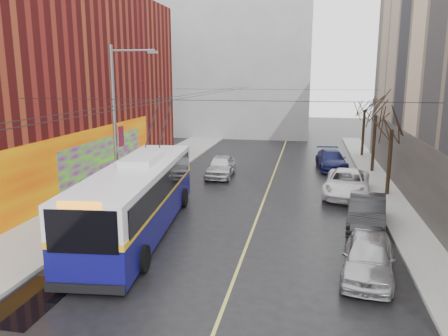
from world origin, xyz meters
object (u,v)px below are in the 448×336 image
(tree_mid, at_px, (377,105))
(pedestrian_a, at_px, (95,190))
(parked_car_a, at_px, (368,257))
(pedestrian_b, at_px, (91,195))
(parked_car_d, at_px, (331,160))
(following_car, at_px, (221,166))
(streetlight_pole, at_px, (117,124))
(tree_near, at_px, (393,117))
(parked_car_b, at_px, (367,212))
(tree_far, at_px, (365,101))
(parked_car_c, at_px, (347,183))
(trolleybus, at_px, (138,197))
(pedestrian_c, at_px, (84,197))

(tree_mid, height_order, pedestrian_a, tree_mid)
(parked_car_a, relative_size, pedestrian_b, 2.74)
(parked_car_d, height_order, pedestrian_a, pedestrian_a)
(pedestrian_b, bearing_deg, following_car, -10.96)
(streetlight_pole, height_order, tree_near, streetlight_pole)
(parked_car_b, bearing_deg, pedestrian_b, -171.06)
(following_car, bearing_deg, pedestrian_a, -123.13)
(parked_car_a, bearing_deg, pedestrian_b, 167.44)
(tree_near, bearing_deg, tree_far, 90.00)
(streetlight_pole, bearing_deg, parked_car_d, 48.76)
(tree_far, bearing_deg, streetlight_pole, -127.12)
(parked_car_c, bearing_deg, pedestrian_a, -152.18)
(pedestrian_b, bearing_deg, parked_car_d, -26.39)
(tree_near, xyz_separation_m, tree_mid, (0.00, 7.00, 0.28))
(tree_near, xyz_separation_m, trolleybus, (-12.86, -9.07, -3.23))
(pedestrian_a, bearing_deg, trolleybus, -127.55)
(parked_car_d, bearing_deg, tree_far, 57.90)
(parked_car_b, relative_size, parked_car_c, 0.85)
(parked_car_b, height_order, pedestrian_c, pedestrian_c)
(tree_mid, bearing_deg, tree_far, 90.00)
(tree_near, relative_size, following_car, 1.37)
(tree_far, xyz_separation_m, parked_car_a, (-2.62, -25.97, -4.37))
(parked_car_c, bearing_deg, parked_car_b, -77.70)
(parked_car_b, xyz_separation_m, pedestrian_a, (-14.88, 0.69, 0.19))
(tree_near, bearing_deg, pedestrian_a, -161.56)
(tree_mid, distance_m, tree_far, 7.00)
(parked_car_c, distance_m, following_car, 9.60)
(tree_mid, xyz_separation_m, pedestrian_b, (-16.65, -13.58, -4.27))
(parked_car_d, bearing_deg, tree_mid, -19.24)
(parked_car_a, bearing_deg, pedestrian_c, 169.98)
(parked_car_d, height_order, pedestrian_b, pedestrian_b)
(parked_car_b, relative_size, pedestrian_c, 2.69)
(pedestrian_b, bearing_deg, parked_car_b, -71.96)
(parked_car_a, xyz_separation_m, parked_car_d, (-0.48, 19.71, -0.01))
(trolleybus, bearing_deg, parked_car_b, 8.33)
(tree_near, height_order, tree_mid, tree_mid)
(following_car, xyz_separation_m, pedestrian_c, (-5.34, -10.63, 0.26))
(parked_car_b, height_order, pedestrian_b, pedestrian_b)
(tree_near, bearing_deg, trolleybus, -144.81)
(tree_far, bearing_deg, tree_near, -90.00)
(streetlight_pole, height_order, trolleybus, streetlight_pole)
(pedestrian_b, xyz_separation_m, pedestrian_c, (-0.06, -0.68, 0.08))
(parked_car_c, height_order, following_car, parked_car_c)
(pedestrian_b, bearing_deg, tree_near, -51.40)
(parked_car_b, bearing_deg, following_car, 141.95)
(pedestrian_c, bearing_deg, parked_car_a, -172.26)
(tree_near, relative_size, parked_car_b, 1.31)
(trolleybus, xyz_separation_m, parked_car_c, (10.37, 8.74, -0.95))
(tree_far, distance_m, following_car, 16.16)
(streetlight_pole, xyz_separation_m, parked_car_d, (12.05, 13.74, -4.09))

